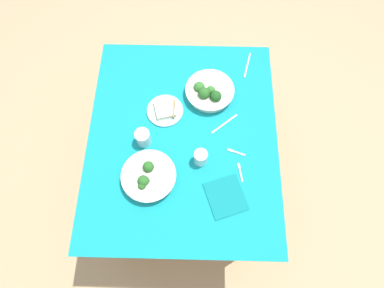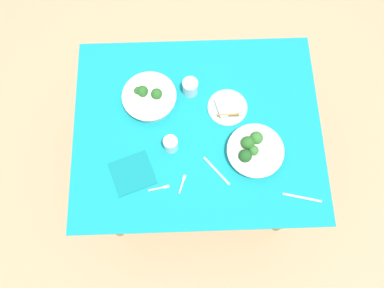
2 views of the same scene
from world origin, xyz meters
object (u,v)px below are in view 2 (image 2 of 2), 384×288
Objects in this scene: bread_side_plate at (228,107)px; napkin_folded_upper at (132,173)px; broccoli_bowl_near at (254,151)px; water_glass_side at (171,144)px; fork_by_near_bowl at (182,183)px; table_knife_left at (302,198)px; broccoli_bowl_far at (149,97)px; fork_by_far_bowl at (160,188)px; table_knife_right at (217,171)px; water_glass_center at (190,87)px.

napkin_folded_upper is (-0.48, -0.33, -0.01)m from bread_side_plate.
napkin_folded_upper is (-0.59, -0.09, -0.03)m from broccoli_bowl_near.
fork_by_near_bowl is at bearing -74.57° from water_glass_side.
water_glass_side is 0.67m from table_knife_left.
fork_by_far_bowl is (0.05, -0.46, -0.03)m from broccoli_bowl_far.
table_knife_right is (-0.18, -0.09, -0.03)m from broccoli_bowl_near.
water_glass_side is at bearing -160.21° from table_knife_right.
broccoli_bowl_far is 3.07× the size of water_glass_side.
broccoli_bowl_near reaches higher than napkin_folded_upper.
water_glass_side is 0.46× the size of napkin_folded_upper.
broccoli_bowl_near is at bearing -6.07° from water_glass_side.
fork_by_far_bowl is at bearing -83.97° from broccoli_bowl_far.
table_knife_right is at bearing -102.42° from bread_side_plate.
broccoli_bowl_near is 2.91× the size of fork_by_near_bowl.
water_glass_center is 0.45m from table_knife_right.
water_glass_side reaches higher than fork_by_near_bowl.
water_glass_center reaches higher than fork_by_far_bowl.
fork_by_near_bowl is (-0.24, -0.38, -0.01)m from bread_side_plate.
fork_by_far_bowl is at bearing -30.04° from napkin_folded_upper.
table_knife_left is at bearing -23.95° from water_glass_side.
table_knife_right is 0.41m from napkin_folded_upper.
broccoli_bowl_near is 0.40m from water_glass_side.
fork_by_near_bowl is (0.16, -0.44, -0.03)m from broccoli_bowl_far.
broccoli_bowl_far is at bearing -23.01° from table_knife_left.
broccoli_bowl_far is at bearing 85.76° from fork_by_far_bowl.
broccoli_bowl_near is 1.42× the size of napkin_folded_upper.
water_glass_side is at bearing -67.83° from broccoli_bowl_far.
broccoli_bowl_near is at bearing 8.26° from napkin_folded_upper.
broccoli_bowl_near is 3.08× the size of water_glass_side.
water_glass_side reaches higher than table_knife_left.
table_knife_right is at bearing -0.15° from napkin_folded_upper.
broccoli_bowl_near reaches higher than table_knife_right.
bread_side_plate is 1.10× the size of table_knife_left.
table_knife_left and table_knife_right have the same top height.
water_glass_center is (-0.30, 0.34, 0.01)m from broccoli_bowl_near.
water_glass_side is 0.48× the size of table_knife_left.
bread_side_plate is 0.57m from table_knife_left.
water_glass_side reaches higher than fork_by_far_bowl.
fork_by_near_bowl is at bearing -13.19° from napkin_folded_upper.
bread_side_plate reaches higher than napkin_folded_upper.
fork_by_far_bowl is (-0.16, -0.51, -0.04)m from water_glass_center.
fork_by_far_bowl is 1.08× the size of fork_by_near_bowl.
broccoli_bowl_far is 0.47m from fork_by_near_bowl.
water_glass_center is 0.97× the size of fork_by_near_bowl.
water_glass_center is at bearing 71.12° from water_glass_side.
broccoli_bowl_near is 2.70× the size of fork_by_far_bowl.
broccoli_bowl_far is at bearing 77.79° from napkin_folded_upper.
water_glass_side is 0.95× the size of fork_by_near_bowl.
fork_by_near_bowl is (-0.05, -0.49, -0.04)m from water_glass_center.
water_glass_side is (-0.40, 0.04, 0.01)m from broccoli_bowl_near.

